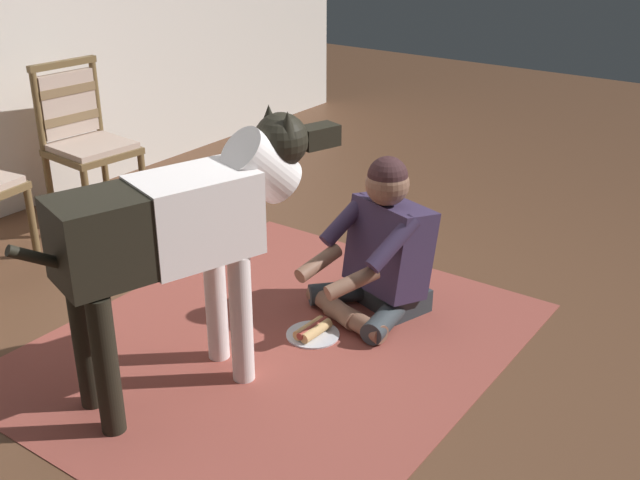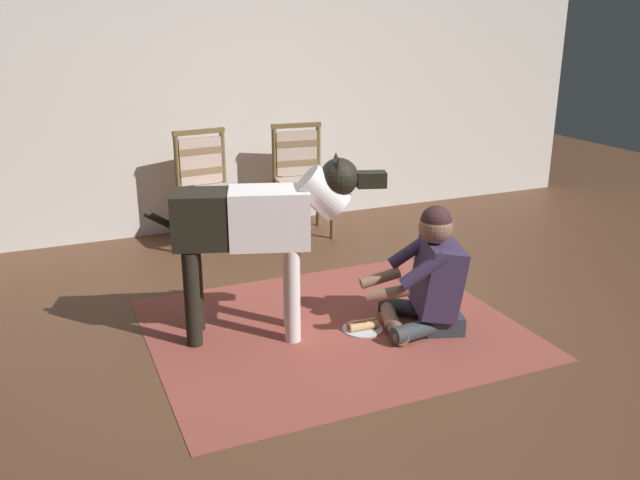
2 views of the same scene
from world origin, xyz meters
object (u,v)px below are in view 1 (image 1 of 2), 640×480
(dining_chair_right_of_pair, at_px, (83,133))
(person_sitting_on_floor, at_px, (381,251))
(large_dog, at_px, (183,227))
(hot_dog_on_plate, at_px, (313,331))

(dining_chair_right_of_pair, relative_size, person_sitting_on_floor, 1.22)
(dining_chair_right_of_pair, bearing_deg, person_sitting_on_floor, -90.28)
(person_sitting_on_floor, relative_size, large_dog, 0.59)
(person_sitting_on_floor, xyz_separation_m, large_dog, (-0.99, 0.32, 0.40))
(hot_dog_on_plate, bearing_deg, large_dog, 162.04)
(person_sitting_on_floor, bearing_deg, large_dog, 162.04)
(person_sitting_on_floor, distance_m, hot_dog_on_plate, 0.51)
(person_sitting_on_floor, height_order, large_dog, large_dog)
(large_dog, relative_size, hot_dog_on_plate, 5.39)
(person_sitting_on_floor, xyz_separation_m, hot_dog_on_plate, (-0.39, 0.13, -0.30))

